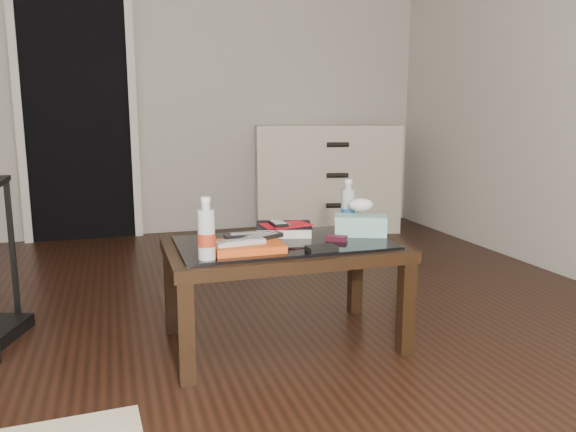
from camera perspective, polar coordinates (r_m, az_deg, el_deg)
name	(u,v)px	position (r m, az deg, el deg)	size (l,w,h in m)	color
ground	(164,356)	(2.49, -12.52, -13.69)	(5.00, 5.00, 0.00)	black
doorway	(77,110)	(4.74, -20.61, 10.02)	(0.90, 0.08, 2.07)	black
coffee_table	(283,256)	(2.44, -0.46, -4.07)	(1.00, 0.60, 0.46)	black
dresser	(326,178)	(4.86, 3.85, 3.88)	(1.28, 0.73, 0.90)	beige
magazines	(247,246)	(2.28, -4.18, -3.08)	(0.28, 0.21, 0.03)	#CE4813
remote_silver	(241,242)	(2.24, -4.84, -2.65)	(0.20, 0.05, 0.02)	#A1A1A5
remote_black_front	(261,237)	(2.32, -2.71, -2.13)	(0.20, 0.05, 0.02)	black
remote_black_back	(248,235)	(2.36, -4.09, -1.95)	(0.20, 0.05, 0.02)	black
textbook	(284,229)	(2.56, -0.44, -1.35)	(0.25, 0.20, 0.05)	black
dvd_mailers	(283,225)	(2.53, -0.48, -0.89)	(0.19, 0.14, 0.01)	red
ipod	(278,223)	(2.50, -0.99, -0.76)	(0.06, 0.10, 0.02)	black
flip_phone	(336,238)	(2.44, 4.94, -2.27)	(0.09, 0.05, 0.02)	#320B16
wallet	(322,248)	(2.26, 3.44, -3.30)	(0.12, 0.07, 0.02)	black
water_bottle_left	(206,228)	(2.13, -8.31, -1.24)	(0.07, 0.07, 0.24)	#B4BCBF
water_bottle_right	(348,204)	(2.68, 6.12, 1.20)	(0.07, 0.07, 0.24)	#B4BABF
tissue_box	(360,225)	(2.56, 7.37, -0.94)	(0.23, 0.12, 0.09)	teal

